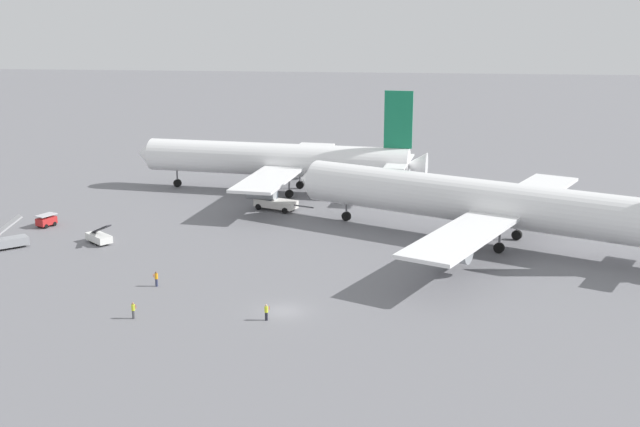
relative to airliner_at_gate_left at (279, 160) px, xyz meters
name	(u,v)px	position (x,y,z in m)	size (l,w,h in m)	color
ground_plane	(284,311)	(9.48, -52.04, -5.35)	(600.00, 600.00, 0.00)	slate
airliner_at_gate_left	(279,160)	(0.00, 0.00, 0.00)	(48.88, 41.96, 16.99)	white
airliner_being_pushed	(487,203)	(31.24, -25.25, -0.11)	(52.69, 46.91, 16.31)	white
pushback_tug	(275,202)	(1.33, -11.59, -4.17)	(9.45, 4.91, 2.80)	white
gse_belt_loader_portside	(99,237)	(-17.94, -31.61, -4.53)	(4.56, 4.13, 3.02)	silver
gse_stair_truck_yellow	(9,240)	(-28.43, -34.98, -4.32)	(4.66, 4.52, 4.06)	gray
gse_baggage_cart_trailing	(46,220)	(-28.33, -24.67, -4.49)	(2.51, 3.13, 1.71)	red
ground_crew_ramp_agent_by_cones	(133,310)	(-4.77, -55.76, -4.48)	(0.50, 0.36, 1.67)	#4C4C51
ground_crew_marshaller_foreground	(156,279)	(-5.50, -46.47, -4.47)	(0.46, 0.36, 1.68)	#2D3351
ground_crew_wing_walker_right	(266,312)	(8.16, -54.62, -4.50)	(0.50, 0.36, 1.63)	black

